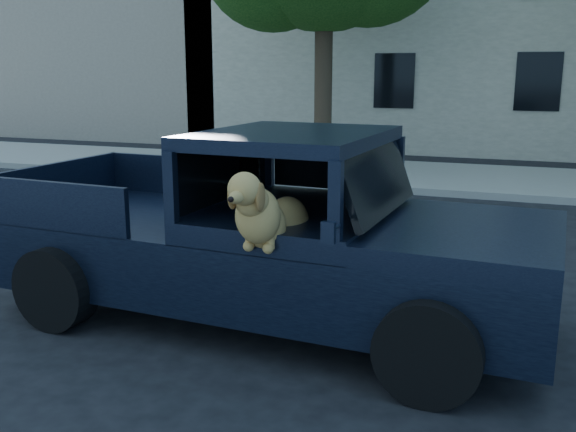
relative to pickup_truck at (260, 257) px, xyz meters
name	(u,v)px	position (x,y,z in m)	size (l,w,h in m)	color
ground	(422,337)	(1.64, 0.10, -0.66)	(120.00, 120.00, 0.00)	black
far_sidewalk	(485,180)	(1.64, 9.30, -0.58)	(60.00, 4.00, 0.15)	gray
building_left	(111,32)	(-13.36, 16.60, 3.34)	(12.00, 6.00, 8.00)	tan
pickup_truck	(260,257)	(0.00, 0.00, 0.00)	(5.54, 2.92, 1.94)	black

